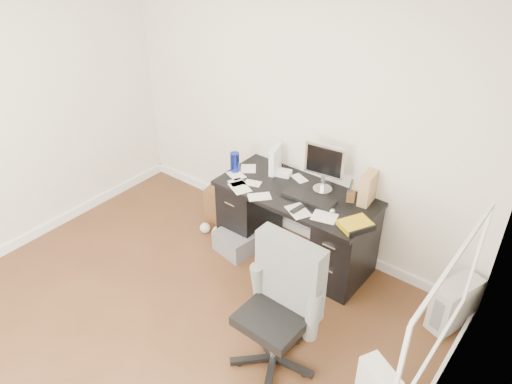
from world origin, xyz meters
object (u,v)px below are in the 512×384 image
desk (295,222)px  lcd_monitor (324,168)px  pc_tower (454,304)px  keyboard (309,198)px  wicker_basket (230,202)px  office_chair (275,311)px

desk → lcd_monitor: (0.17, 0.17, 0.59)m
desk → pc_tower: 1.56m
keyboard → wicker_basket: keyboard is taller
pc_tower → office_chair: bearing=-109.3°
desk → office_chair: bearing=-62.5°
office_chair → pc_tower: 1.59m
desk → keyboard: keyboard is taller
lcd_monitor → wicker_basket: 1.34m
pc_tower → wicker_basket: (-2.46, 0.01, -0.01)m
desk → keyboard: (0.16, -0.04, 0.36)m
lcd_monitor → wicker_basket: bearing=176.1°
office_chair → lcd_monitor: bearing=109.2°
lcd_monitor → office_chair: bearing=-79.9°
office_chair → wicker_basket: 2.00m
keyboard → pc_tower: size_ratio=1.11×
keyboard → office_chair: size_ratio=0.45×
desk → office_chair: 1.32m
keyboard → wicker_basket: 1.21m
desk → office_chair: office_chair is taller
lcd_monitor → keyboard: bearing=-101.1°
desk → pc_tower: (1.55, 0.08, -0.18)m
lcd_monitor → keyboard: lcd_monitor is taller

